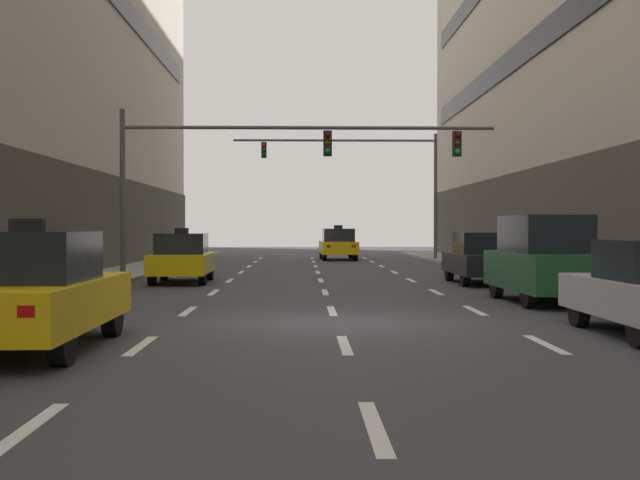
% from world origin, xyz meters
% --- Properties ---
extents(ground_plane, '(120.00, 120.00, 0.00)m').
position_xyz_m(ground_plane, '(0.00, 0.00, 0.00)').
color(ground_plane, '#38383D').
extents(lane_stripe_l1_s2, '(0.16, 2.00, 0.01)m').
position_xyz_m(lane_stripe_l1_s2, '(-3.08, -8.00, 0.00)').
color(lane_stripe_l1_s2, silver).
rests_on(lane_stripe_l1_s2, ground).
extents(lane_stripe_l1_s3, '(0.16, 2.00, 0.01)m').
position_xyz_m(lane_stripe_l1_s3, '(-3.08, -3.00, 0.00)').
color(lane_stripe_l1_s3, silver).
rests_on(lane_stripe_l1_s3, ground).
extents(lane_stripe_l1_s4, '(0.16, 2.00, 0.01)m').
position_xyz_m(lane_stripe_l1_s4, '(-3.08, 2.00, 0.00)').
color(lane_stripe_l1_s4, silver).
rests_on(lane_stripe_l1_s4, ground).
extents(lane_stripe_l1_s5, '(0.16, 2.00, 0.01)m').
position_xyz_m(lane_stripe_l1_s5, '(-3.08, 7.00, 0.00)').
color(lane_stripe_l1_s5, silver).
rests_on(lane_stripe_l1_s5, ground).
extents(lane_stripe_l1_s6, '(0.16, 2.00, 0.01)m').
position_xyz_m(lane_stripe_l1_s6, '(-3.08, 12.00, 0.00)').
color(lane_stripe_l1_s6, silver).
rests_on(lane_stripe_l1_s6, ground).
extents(lane_stripe_l1_s7, '(0.16, 2.00, 0.01)m').
position_xyz_m(lane_stripe_l1_s7, '(-3.08, 17.00, 0.00)').
color(lane_stripe_l1_s7, silver).
rests_on(lane_stripe_l1_s7, ground).
extents(lane_stripe_l1_s8, '(0.16, 2.00, 0.01)m').
position_xyz_m(lane_stripe_l1_s8, '(-3.08, 22.00, 0.00)').
color(lane_stripe_l1_s8, silver).
rests_on(lane_stripe_l1_s8, ground).
extents(lane_stripe_l1_s9, '(0.16, 2.00, 0.01)m').
position_xyz_m(lane_stripe_l1_s9, '(-3.08, 27.00, 0.00)').
color(lane_stripe_l1_s9, silver).
rests_on(lane_stripe_l1_s9, ground).
extents(lane_stripe_l1_s10, '(0.16, 2.00, 0.01)m').
position_xyz_m(lane_stripe_l1_s10, '(-3.08, 32.00, 0.00)').
color(lane_stripe_l1_s10, silver).
rests_on(lane_stripe_l1_s10, ground).
extents(lane_stripe_l2_s2, '(0.16, 2.00, 0.01)m').
position_xyz_m(lane_stripe_l2_s2, '(0.00, -8.00, 0.00)').
color(lane_stripe_l2_s2, silver).
rests_on(lane_stripe_l2_s2, ground).
extents(lane_stripe_l2_s3, '(0.16, 2.00, 0.01)m').
position_xyz_m(lane_stripe_l2_s3, '(0.00, -3.00, 0.00)').
color(lane_stripe_l2_s3, silver).
rests_on(lane_stripe_l2_s3, ground).
extents(lane_stripe_l2_s4, '(0.16, 2.00, 0.01)m').
position_xyz_m(lane_stripe_l2_s4, '(0.00, 2.00, 0.00)').
color(lane_stripe_l2_s4, silver).
rests_on(lane_stripe_l2_s4, ground).
extents(lane_stripe_l2_s5, '(0.16, 2.00, 0.01)m').
position_xyz_m(lane_stripe_l2_s5, '(0.00, 7.00, 0.00)').
color(lane_stripe_l2_s5, silver).
rests_on(lane_stripe_l2_s5, ground).
extents(lane_stripe_l2_s6, '(0.16, 2.00, 0.01)m').
position_xyz_m(lane_stripe_l2_s6, '(0.00, 12.00, 0.00)').
color(lane_stripe_l2_s6, silver).
rests_on(lane_stripe_l2_s6, ground).
extents(lane_stripe_l2_s7, '(0.16, 2.00, 0.01)m').
position_xyz_m(lane_stripe_l2_s7, '(0.00, 17.00, 0.00)').
color(lane_stripe_l2_s7, silver).
rests_on(lane_stripe_l2_s7, ground).
extents(lane_stripe_l2_s8, '(0.16, 2.00, 0.01)m').
position_xyz_m(lane_stripe_l2_s8, '(0.00, 22.00, 0.00)').
color(lane_stripe_l2_s8, silver).
rests_on(lane_stripe_l2_s8, ground).
extents(lane_stripe_l2_s9, '(0.16, 2.00, 0.01)m').
position_xyz_m(lane_stripe_l2_s9, '(0.00, 27.00, 0.00)').
color(lane_stripe_l2_s9, silver).
rests_on(lane_stripe_l2_s9, ground).
extents(lane_stripe_l2_s10, '(0.16, 2.00, 0.01)m').
position_xyz_m(lane_stripe_l2_s10, '(0.00, 32.00, 0.00)').
color(lane_stripe_l2_s10, silver).
rests_on(lane_stripe_l2_s10, ground).
extents(lane_stripe_l3_s3, '(0.16, 2.00, 0.01)m').
position_xyz_m(lane_stripe_l3_s3, '(3.08, -3.00, 0.00)').
color(lane_stripe_l3_s3, silver).
rests_on(lane_stripe_l3_s3, ground).
extents(lane_stripe_l3_s4, '(0.16, 2.00, 0.01)m').
position_xyz_m(lane_stripe_l3_s4, '(3.08, 2.00, 0.00)').
color(lane_stripe_l3_s4, silver).
rests_on(lane_stripe_l3_s4, ground).
extents(lane_stripe_l3_s5, '(0.16, 2.00, 0.01)m').
position_xyz_m(lane_stripe_l3_s5, '(3.08, 7.00, 0.00)').
color(lane_stripe_l3_s5, silver).
rests_on(lane_stripe_l3_s5, ground).
extents(lane_stripe_l3_s6, '(0.16, 2.00, 0.01)m').
position_xyz_m(lane_stripe_l3_s6, '(3.08, 12.00, 0.00)').
color(lane_stripe_l3_s6, silver).
rests_on(lane_stripe_l3_s6, ground).
extents(lane_stripe_l3_s7, '(0.16, 2.00, 0.01)m').
position_xyz_m(lane_stripe_l3_s7, '(3.08, 17.00, 0.00)').
color(lane_stripe_l3_s7, silver).
rests_on(lane_stripe_l3_s7, ground).
extents(lane_stripe_l3_s8, '(0.16, 2.00, 0.01)m').
position_xyz_m(lane_stripe_l3_s8, '(3.08, 22.00, 0.00)').
color(lane_stripe_l3_s8, silver).
rests_on(lane_stripe_l3_s8, ground).
extents(lane_stripe_l3_s9, '(0.16, 2.00, 0.01)m').
position_xyz_m(lane_stripe_l3_s9, '(3.08, 27.00, 0.00)').
color(lane_stripe_l3_s9, silver).
rests_on(lane_stripe_l3_s9, ground).
extents(lane_stripe_l3_s10, '(0.16, 2.00, 0.01)m').
position_xyz_m(lane_stripe_l3_s10, '(3.08, 32.00, 0.00)').
color(lane_stripe_l3_s10, silver).
rests_on(lane_stripe_l3_s10, ground).
extents(taxi_driving_0, '(2.07, 4.71, 1.94)m').
position_xyz_m(taxi_driving_0, '(1.41, 29.71, 0.86)').
color(taxi_driving_0, black).
rests_on(taxi_driving_0, ground).
extents(taxi_driving_1, '(1.97, 4.62, 1.92)m').
position_xyz_m(taxi_driving_1, '(-4.58, -3.43, 0.85)').
color(taxi_driving_1, black).
rests_on(taxi_driving_1, ground).
extents(taxi_driving_2, '(1.90, 4.33, 1.78)m').
position_xyz_m(taxi_driving_2, '(-4.55, 11.07, 0.79)').
color(taxi_driving_2, black).
rests_on(taxi_driving_2, ground).
extents(car_parked_2, '(1.91, 4.34, 2.08)m').
position_xyz_m(car_parked_2, '(5.11, 3.74, 1.03)').
color(car_parked_2, black).
rests_on(car_parked_2, ground).
extents(car_parked_3, '(1.85, 4.38, 1.64)m').
position_xyz_m(car_parked_3, '(5.11, 10.26, 0.81)').
color(car_parked_3, black).
rests_on(car_parked_3, ground).
extents(traffic_signal_0, '(12.41, 0.35, 5.56)m').
position_xyz_m(traffic_signal_0, '(-1.83, 11.44, 4.17)').
color(traffic_signal_0, '#4C4C51').
rests_on(traffic_signal_0, sidewalk_left).
extents(traffic_signal_1, '(10.93, 0.35, 6.70)m').
position_xyz_m(traffic_signal_1, '(3.18, 27.72, 4.93)').
color(traffic_signal_1, '#4C4C51').
rests_on(traffic_signal_1, sidewalk_right).
extents(pedestrian_0, '(0.48, 0.33, 1.55)m').
position_xyz_m(pedestrian_0, '(6.83, 10.76, 1.03)').
color(pedestrian_0, black).
rests_on(pedestrian_0, sidewalk_right).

